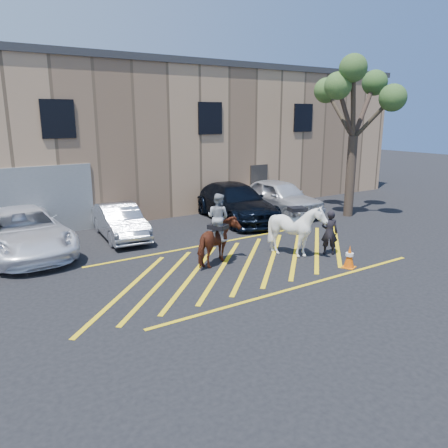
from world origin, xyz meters
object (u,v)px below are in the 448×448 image
car_blue_suv (235,202)px  handler (329,233)px  car_white_suv (279,197)px  saddled_white (296,230)px  car_silver_sedan (120,221)px  mounted_bay (218,236)px  car_white_pickup (23,232)px  traffic_cone (349,257)px  tree (356,94)px

car_blue_suv → handler: (-0.22, -6.10, -0.04)m
car_blue_suv → car_white_suv: 2.59m
handler → saddled_white: bearing=18.6°
car_white_suv → saddled_white: saddled_white is taller
car_silver_sedan → mounted_bay: size_ratio=1.72×
car_white_pickup → car_silver_sedan: car_white_pickup is taller
car_silver_sedan → car_blue_suv: 5.59m
handler → mounted_bay: 4.01m
handler → saddled_white: saddled_white is taller
car_blue_suv → mounted_bay: size_ratio=2.42×
car_white_pickup → saddled_white: 9.49m
car_blue_suv → saddled_white: 5.79m
car_blue_suv → car_white_suv: (2.59, -0.08, 0.01)m
car_blue_suv → mounted_bay: (-4.05, -4.91, 0.13)m
car_white_pickup → saddled_white: size_ratio=2.75×
car_white_suv → traffic_cone: car_white_suv is taller
car_silver_sedan → tree: tree is taller
handler → saddled_white: 1.22m
car_blue_suv → mounted_bay: 6.37m
car_white_suv → saddled_white: size_ratio=2.37×
car_white_suv → handler: 6.65m
mounted_bay → saddled_white: size_ratio=1.13×
car_white_pickup → car_silver_sedan: bearing=0.1°
car_white_pickup → car_blue_suv: size_ratio=1.00×
traffic_cone → tree: bearing=41.7°
car_blue_suv → car_white_pickup: bearing=-171.0°
car_blue_suv → tree: size_ratio=0.78×
handler → saddled_white: size_ratio=0.75×
car_silver_sedan → car_blue_suv: size_ratio=0.71×
car_white_pickup → handler: car_white_pickup is taller
car_silver_sedan → handler: handler is taller
car_blue_suv → handler: 6.11m
handler → tree: tree is taller
car_white_suv → traffic_cone: bearing=-115.7°
car_silver_sedan → car_white_suv: 8.17m
car_white_pickup → car_blue_suv: car_blue_suv is taller
car_blue_suv → saddled_white: saddled_white is taller
handler → tree: 8.14m
car_white_suv → handler: size_ratio=3.15×
traffic_cone → car_white_suv: bearing=65.9°
mounted_bay → traffic_cone: mounted_bay is taller
tree → car_white_pickup: bearing=171.5°
car_silver_sedan → saddled_white: size_ratio=1.95×
car_white_suv → saddled_white: bearing=-126.8°
saddled_white → traffic_cone: saddled_white is taller
car_white_pickup → car_silver_sedan: size_ratio=1.41×
mounted_bay → tree: 10.58m
car_silver_sedan → car_blue_suv: bearing=6.1°
mounted_bay → saddled_white: 2.81m
car_white_pickup → mounted_bay: bearing=-44.7°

